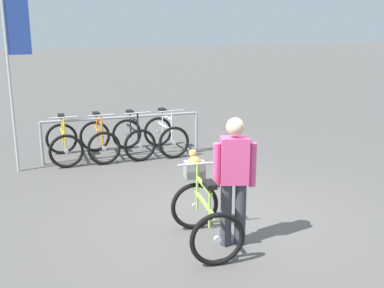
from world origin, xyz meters
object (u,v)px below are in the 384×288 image
(racked_bike_orange, at_px, (99,140))
(racked_bike_black, at_px, (133,138))
(racked_bike_white, at_px, (166,135))
(featured_bicycle, at_px, (203,206))
(banner_flag, at_px, (15,50))
(person_with_featured_bike, at_px, (234,176))
(racked_bike_yellow, at_px, (64,143))

(racked_bike_orange, xyz_separation_m, racked_bike_black, (0.70, -0.04, -0.00))
(racked_bike_white, bearing_deg, featured_bicycle, -101.85)
(racked_bike_black, relative_size, racked_bike_white, 0.99)
(racked_bike_orange, distance_m, banner_flag, 2.39)
(racked_bike_orange, relative_size, person_with_featured_bike, 0.68)
(racked_bike_orange, bearing_deg, banner_flag, -166.83)
(featured_bicycle, bearing_deg, banner_flag, 116.92)
(racked_bike_orange, xyz_separation_m, person_with_featured_bike, (0.85, -4.46, 0.54))
(racked_bike_yellow, distance_m, person_with_featured_bike, 4.79)
(racked_bike_orange, distance_m, person_with_featured_bike, 4.57)
(racked_bike_white, height_order, featured_bicycle, featured_bicycle)
(racked_bike_black, xyz_separation_m, featured_bicycle, (-0.17, -4.20, 0.12))
(banner_flag, bearing_deg, racked_bike_white, 5.14)
(featured_bicycle, height_order, person_with_featured_bike, person_with_featured_bike)
(featured_bicycle, relative_size, person_with_featured_bike, 0.76)
(racked_bike_yellow, height_order, racked_bike_orange, same)
(racked_bike_white, distance_m, featured_bicycle, 4.25)
(racked_bike_orange, height_order, banner_flag, banner_flag)
(racked_bike_yellow, relative_size, banner_flag, 0.34)
(person_with_featured_bike, bearing_deg, racked_bike_white, 82.88)
(racked_bike_orange, height_order, racked_bike_white, same)
(racked_bike_yellow, bearing_deg, featured_bicycle, -74.08)
(racked_bike_black, xyz_separation_m, racked_bike_white, (0.70, -0.04, 0.00))
(racked_bike_white, xyz_separation_m, person_with_featured_bike, (-0.55, -4.38, 0.54))
(banner_flag, bearing_deg, racked_bike_yellow, 26.78)
(racked_bike_yellow, xyz_separation_m, person_with_featured_bike, (1.55, -4.50, 0.54))
(racked_bike_orange, distance_m, racked_bike_white, 1.40)
(person_with_featured_bike, distance_m, banner_flag, 4.91)
(featured_bicycle, bearing_deg, person_with_featured_bike, -33.63)
(racked_bike_yellow, relative_size, racked_bike_black, 1.00)
(racked_bike_yellow, bearing_deg, banner_flag, -153.22)
(racked_bike_orange, xyz_separation_m, racked_bike_white, (1.40, -0.08, -0.00))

